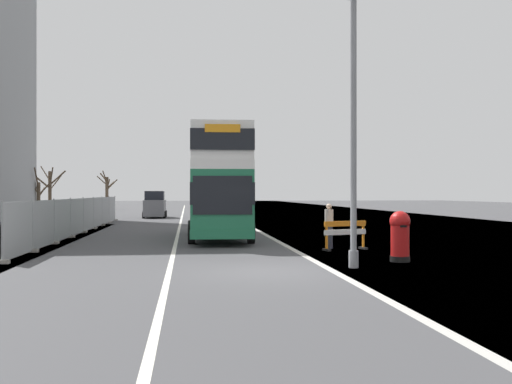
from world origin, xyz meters
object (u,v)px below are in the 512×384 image
Objects in this scene: double_decker_bus at (220,182)px; red_pillar_postbox at (400,234)px; pedestrian_at_kerb at (329,226)px; car_receding_mid at (155,205)px; car_oncoming_near at (205,208)px; roadworks_barrier at (345,232)px; lamppost_foreground at (354,136)px.

double_decker_bus is 11.52m from red_pillar_postbox.
car_receding_mid is at bearing 106.19° from pedestrian_at_kerb.
double_decker_bus is 14.60m from car_oncoming_near.
roadworks_barrier is 0.44× the size of car_oncoming_near.
double_decker_bus reaches higher than pedestrian_at_kerb.
car_receding_mid is (-9.46, 33.07, 0.21)m from red_pillar_postbox.
double_decker_bus is 2.50× the size of car_receding_mid.
lamppost_foreground is 4.63× the size of pedestrian_at_kerb.
car_oncoming_near is at bearing 102.32° from red_pillar_postbox.
lamppost_foreground is 4.42× the size of roadworks_barrier.
car_receding_mid is at bearing 100.82° from double_decker_bus.
car_oncoming_near is at bearing 91.22° from double_decker_bus.
pedestrian_at_kerb is at bearing -78.17° from car_oncoming_near.
car_receding_mid is at bearing 115.87° from car_oncoming_near.
red_pillar_postbox is 0.39× the size of car_oncoming_near.
lamppost_foreground is 3.70m from red_pillar_postbox.
car_oncoming_near is (-0.31, 14.51, -1.62)m from double_decker_bus.
car_oncoming_near is 0.98× the size of car_receding_mid.
pedestrian_at_kerb is (4.24, -20.21, -0.19)m from car_oncoming_near.
double_decker_bus is 2.56× the size of car_oncoming_near.
roadworks_barrier is (-0.71, 3.77, -0.18)m from red_pillar_postbox.
pedestrian_at_kerb is (-0.45, 0.70, 0.18)m from roadworks_barrier.
lamppost_foreground reaches higher than roadworks_barrier.
car_receding_mid is at bearing 105.96° from red_pillar_postbox.
car_receding_mid reaches higher than roadworks_barrier.
lamppost_foreground is 6.02m from roadworks_barrier.
car_receding_mid is (-4.38, 22.90, -1.60)m from double_decker_bus.
double_decker_bus reaches higher than red_pillar_postbox.
red_pillar_postbox is at bearing -74.04° from car_receding_mid.
red_pillar_postbox is at bearing -75.50° from pedestrian_at_kerb.
pedestrian_at_kerb is (3.93, -5.71, -1.80)m from double_decker_bus.
car_oncoming_near is 20.65m from pedestrian_at_kerb.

